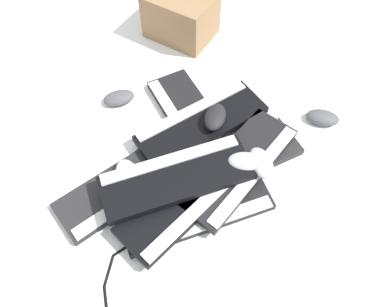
{
  "coord_description": "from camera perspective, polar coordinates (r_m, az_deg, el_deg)",
  "views": [
    {
      "loc": [
        -0.1,
        -0.61,
        1.02
      ],
      "look_at": [
        0.05,
        0.01,
        0.04
      ],
      "focal_mm": 35.0,
      "sensor_mm": 36.0,
      "label": 1
    }
  ],
  "objects": [
    {
      "name": "keyboard_4",
      "position": [
        1.09,
        -0.8,
        -6.63
      ],
      "size": [
        0.45,
        0.36,
        0.03
      ],
      "color": "black",
      "rests_on": "keyboard_3"
    },
    {
      "name": "mouse_5",
      "position": [
        1.13,
        -9.74,
        -3.17
      ],
      "size": [
        0.08,
        0.12,
        0.04
      ],
      "primitive_type": "ellipsoid",
      "rotation": [
        0.0,
        0.0,
        4.9
      ],
      "color": "silver",
      "rests_on": "keyboard_2"
    },
    {
      "name": "keyboard_0",
      "position": [
        1.19,
        6.18,
        -0.85
      ],
      "size": [
        0.46,
        0.24,
        0.03
      ],
      "color": "#232326",
      "rests_on": "ground"
    },
    {
      "name": "keyboard_6",
      "position": [
        1.15,
        7.25,
        -1.98
      ],
      "size": [
        0.44,
        0.38,
        0.03
      ],
      "color": "black",
      "rests_on": "keyboard_0"
    },
    {
      "name": "mouse_1",
      "position": [
        1.11,
        8.25,
        -1.27
      ],
      "size": [
        0.13,
        0.1,
        0.04
      ],
      "primitive_type": "ellipsoid",
      "rotation": [
        0.0,
        0.0,
        2.82
      ],
      "color": "#B7B7BC",
      "rests_on": "keyboard_6"
    },
    {
      "name": "keyboard_5",
      "position": [
        1.23,
        1.46,
        4.66
      ],
      "size": [
        0.46,
        0.29,
        0.03
      ],
      "color": "black",
      "rests_on": "keyboard_1"
    },
    {
      "name": "cardboard_box",
      "position": [
        1.56,
        -1.72,
        20.3
      ],
      "size": [
        0.31,
        0.31,
        0.18
      ],
      "primitive_type": "cube",
      "rotation": [
        0.0,
        0.0,
        2.35
      ],
      "color": "olive",
      "rests_on": "ground"
    },
    {
      "name": "mouse_2",
      "position": [
        1.35,
        19.28,
        5.18
      ],
      "size": [
        0.13,
        0.11,
        0.04
      ],
      "primitive_type": "ellipsoid",
      "rotation": [
        0.0,
        0.0,
        2.67
      ],
      "color": "#4C4C51",
      "rests_on": "ground"
    },
    {
      "name": "keyboard_2",
      "position": [
        1.16,
        -9.74,
        -4.53
      ],
      "size": [
        0.46,
        0.32,
        0.03
      ],
      "color": "#232326",
      "rests_on": "ground"
    },
    {
      "name": "keyboard_3",
      "position": [
        1.1,
        0.75,
        -8.56
      ],
      "size": [
        0.45,
        0.19,
        0.03
      ],
      "color": "black",
      "rests_on": "ground"
    },
    {
      "name": "keyboard_1",
      "position": [
        1.28,
        0.06,
        5.17
      ],
      "size": [
        0.25,
        0.46,
        0.03
      ],
      "color": "black",
      "rests_on": "ground"
    },
    {
      "name": "mouse_4",
      "position": [
        1.12,
        10.49,
        -1.41
      ],
      "size": [
        0.07,
        0.11,
        0.04
      ],
      "primitive_type": "ellipsoid",
      "rotation": [
        0.0,
        0.0,
        1.6
      ],
      "color": "#B7B7BC",
      "rests_on": "keyboard_6"
    },
    {
      "name": "mouse_0",
      "position": [
        1.36,
        -11.08,
        8.32
      ],
      "size": [
        0.11,
        0.07,
        0.04
      ],
      "primitive_type": "ellipsoid",
      "rotation": [
        0.0,
        0.0,
        0.08
      ],
      "color": "#4C4C51",
      "rests_on": "ground"
    },
    {
      "name": "ground_plane",
      "position": [
        1.19,
        -2.31,
        -1.96
      ],
      "size": [
        3.2,
        3.2,
        0.0
      ],
      "primitive_type": "plane",
      "color": "white"
    },
    {
      "name": "keyboard_7",
      "position": [
        1.08,
        -2.38,
        -3.57
      ],
      "size": [
        0.45,
        0.19,
        0.03
      ],
      "color": "black",
      "rests_on": "keyboard_4"
    },
    {
      "name": "mouse_3",
      "position": [
        1.2,
        3.56,
        5.54
      ],
      "size": [
        0.11,
        0.13,
        0.04
      ],
      "primitive_type": "ellipsoid",
      "rotation": [
        0.0,
        0.0,
        4.19
      ],
      "color": "black",
      "rests_on": "keyboard_5"
    }
  ]
}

